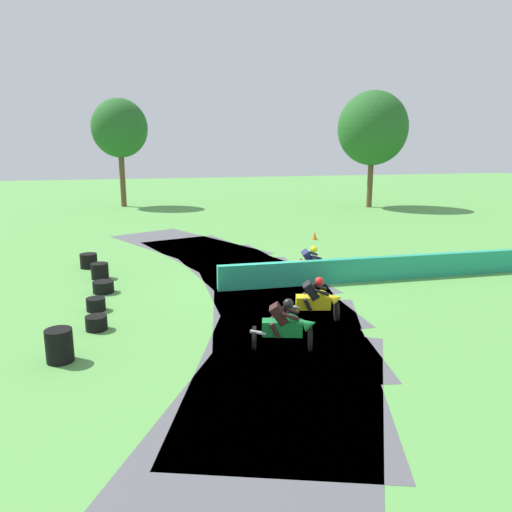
{
  "coord_description": "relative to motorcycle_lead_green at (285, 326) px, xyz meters",
  "views": [
    {
      "loc": [
        -4.53,
        -16.57,
        5.05
      ],
      "look_at": [
        -0.02,
        1.22,
        0.9
      ],
      "focal_mm": 34.8,
      "sensor_mm": 36.0,
      "label": 1
    }
  ],
  "objects": [
    {
      "name": "ground_plane",
      "position": [
        0.98,
        5.51,
        -0.66
      ],
      "size": [
        120.0,
        120.0,
        0.0
      ],
      "primitive_type": "plane",
      "color": "#569947"
    },
    {
      "name": "track_asphalt",
      "position": [
        0.06,
        5.53,
        -0.66
      ],
      "size": [
        8.72,
        27.21,
        0.01
      ],
      "color": "#515156",
      "rests_on": "ground"
    },
    {
      "name": "safety_barrier",
      "position": [
        6.78,
        5.41,
        -0.21
      ],
      "size": [
        15.05,
        0.56,
        0.9
      ],
      "primitive_type": "cube",
      "rotation": [
        0.0,
        0.0,
        -1.59
      ],
      "color": "#239375",
      "rests_on": "ground"
    },
    {
      "name": "motorcycle_lead_green",
      "position": [
        0.0,
        0.0,
        0.0
      ],
      "size": [
        1.7,
        1.09,
        1.42
      ],
      "color": "black",
      "rests_on": "ground"
    },
    {
      "name": "motorcycle_chase_yellow",
      "position": [
        1.48,
        1.76,
        -0.01
      ],
      "size": [
        1.7,
        1.01,
        1.43
      ],
      "color": "black",
      "rests_on": "ground"
    },
    {
      "name": "motorcycle_trailing_orange",
      "position": [
        2.89,
        6.02,
        -0.01
      ],
      "size": [
        1.68,
        0.84,
        1.43
      ],
      "color": "black",
      "rests_on": "ground"
    },
    {
      "name": "tire_stack_near",
      "position": [
        -5.37,
        0.71,
        -0.26
      ],
      "size": [
        0.64,
        0.64,
        0.8
      ],
      "color": "black",
      "rests_on": "ground"
    },
    {
      "name": "tire_stack_mid_a",
      "position": [
        -4.66,
        2.65,
        -0.46
      ],
      "size": [
        0.59,
        0.59,
        0.4
      ],
      "color": "black",
      "rests_on": "ground"
    },
    {
      "name": "tire_stack_mid_b",
      "position": [
        -4.77,
        4.37,
        -0.46
      ],
      "size": [
        0.58,
        0.58,
        0.4
      ],
      "color": "black",
      "rests_on": "ground"
    },
    {
      "name": "tire_stack_far",
      "position": [
        -4.63,
        6.31,
        -0.46
      ],
      "size": [
        0.72,
        0.72,
        0.4
      ],
      "color": "black",
      "rests_on": "ground"
    },
    {
      "name": "tire_stack_extra_a",
      "position": [
        -4.84,
        8.26,
        -0.36
      ],
      "size": [
        0.65,
        0.65,
        0.6
      ],
      "color": "black",
      "rests_on": "ground"
    },
    {
      "name": "tire_stack_extra_b",
      "position": [
        -5.38,
        10.14,
        -0.36
      ],
      "size": [
        0.7,
        0.7,
        0.6
      ],
      "color": "black",
      "rests_on": "ground"
    },
    {
      "name": "traffic_cone",
      "position": [
        6.01,
        13.74,
        -0.44
      ],
      "size": [
        0.28,
        0.28,
        0.44
      ],
      "primitive_type": "cone",
      "color": "orange",
      "rests_on": "ground"
    },
    {
      "name": "tree_far_left",
      "position": [
        15.39,
        25.96,
        5.6
      ],
      "size": [
        5.52,
        5.52,
        9.17
      ],
      "color": "brown",
      "rests_on": "ground"
    },
    {
      "name": "tree_far_right",
      "position": [
        -4.09,
        31.36,
        5.6
      ],
      "size": [
        4.43,
        4.43,
        8.63
      ],
      "color": "brown",
      "rests_on": "ground"
    }
  ]
}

